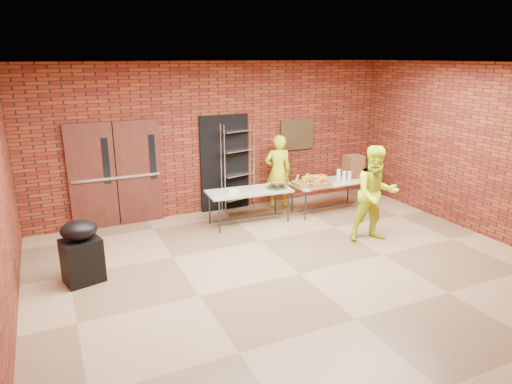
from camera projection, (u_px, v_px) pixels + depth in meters
room at (303, 176)px, 6.74m from camera, size 8.08×7.08×3.28m
double_doors at (116, 174)px, 8.99m from camera, size 1.78×0.12×2.10m
dark_doorway at (225, 163)px, 9.94m from camera, size 1.10×0.06×2.10m
bronze_plaque at (297, 135)px, 10.52m from camera, size 0.85×0.04×0.70m
wire_rack at (238, 167)px, 9.94m from camera, size 0.74×0.40×1.92m
table_left at (249, 193)px, 9.20m from camera, size 1.74×0.81×0.70m
table_right at (329, 184)px, 9.89m from camera, size 1.67×0.73×0.68m
basket_bananas at (304, 184)px, 9.50m from camera, size 0.45×0.35×0.14m
basket_oranges at (317, 179)px, 9.80m from camera, size 0.49×0.38×0.15m
basket_apples at (317, 183)px, 9.49m from camera, size 0.48×0.38×0.15m
muffin_tray at (277, 185)px, 9.34m from camera, size 0.44×0.44×0.11m
napkin_box at (233, 191)px, 9.05m from camera, size 0.19×0.13×0.06m
coffee_dispenser at (353, 166)px, 10.18m from camera, size 0.38×0.34×0.50m
cup_stack_front at (344, 177)px, 9.82m from camera, size 0.08×0.08×0.24m
cup_stack_mid at (349, 177)px, 9.80m from camera, size 0.08×0.08×0.24m
cup_stack_back at (339, 175)px, 9.89m from camera, size 0.09×0.09×0.26m
covered_grill at (81, 251)px, 6.82m from camera, size 0.63×0.57×0.98m
volunteer_woman at (278, 172)px, 10.15m from camera, size 0.68×0.53×1.65m
volunteer_man at (376, 194)px, 8.28m from camera, size 1.00×0.86×1.77m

